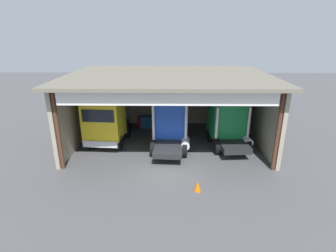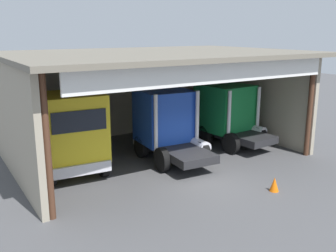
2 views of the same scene
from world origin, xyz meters
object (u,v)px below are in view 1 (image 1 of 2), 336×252
object	(u,v)px
traffic_cone	(198,186)
oil_drum	(141,122)
truck_yellow_yard_outside	(106,120)
truck_blue_left_bay	(171,124)
tool_cart	(146,122)
truck_green_right_bay	(228,123)

from	to	relation	value
traffic_cone	oil_drum	bearing A→B (deg)	112.34
truck_yellow_yard_outside	truck_blue_left_bay	bearing A→B (deg)	-179.46
truck_yellow_yard_outside	traffic_cone	xyz separation A→B (m)	(6.04, -5.86, -1.60)
truck_blue_left_bay	tool_cart	world-z (taller)	truck_blue_left_bay
traffic_cone	truck_green_right_bay	bearing A→B (deg)	65.89
truck_green_right_bay	tool_cart	size ratio (longest dim) A/B	4.50
truck_yellow_yard_outside	truck_green_right_bay	bearing A→B (deg)	-175.51
truck_green_right_bay	oil_drum	size ratio (longest dim) A/B	4.81
truck_green_right_bay	oil_drum	world-z (taller)	truck_green_right_bay
truck_blue_left_bay	traffic_cone	xyz separation A→B (m)	(1.40, -5.57, -1.45)
truck_yellow_yard_outside	truck_blue_left_bay	world-z (taller)	truck_yellow_yard_outside
tool_cart	traffic_cone	distance (m)	10.27
oil_drum	truck_blue_left_bay	bearing A→B (deg)	-57.99
tool_cart	traffic_cone	world-z (taller)	tool_cart
truck_green_right_bay	oil_drum	xyz separation A→B (m)	(-6.65, 3.82, -1.27)
truck_blue_left_bay	traffic_cone	bearing A→B (deg)	-72.16
truck_yellow_yard_outside	traffic_cone	bearing A→B (deg)	139.99
truck_blue_left_bay	truck_yellow_yard_outside	bearing A→B (deg)	-179.84
truck_yellow_yard_outside	tool_cart	world-z (taller)	truck_yellow_yard_outside
tool_cart	truck_blue_left_bay	bearing A→B (deg)	-62.24
traffic_cone	tool_cart	bearing A→B (deg)	110.16
truck_yellow_yard_outside	oil_drum	size ratio (longest dim) A/B	5.48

